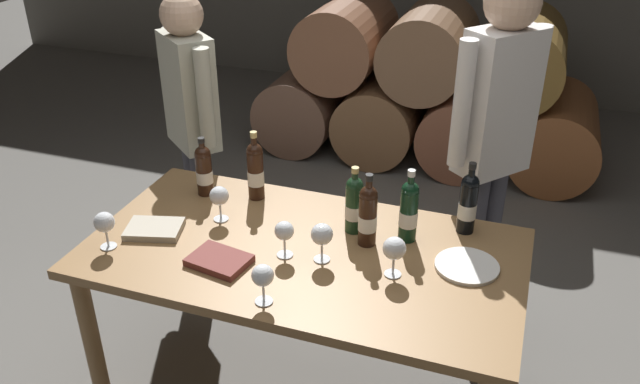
{
  "coord_description": "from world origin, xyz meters",
  "views": [
    {
      "loc": [
        0.76,
        -1.96,
        2.17
      ],
      "look_at": [
        0.0,
        0.2,
        0.91
      ],
      "focal_mm": 36.22,
      "sensor_mm": 36.0,
      "label": 1
    }
  ],
  "objects_px": {
    "wine_glass_5": "(284,232)",
    "serving_plate": "(467,266)",
    "taster_seated_left": "(192,116)",
    "wine_bottle_2": "(204,170)",
    "wine_glass_4": "(104,223)",
    "wine_glass_1": "(394,249)",
    "wine_bottle_1": "(368,215)",
    "tasting_notebook": "(154,229)",
    "wine_bottle_3": "(255,170)",
    "wine_bottle_5": "(468,203)",
    "wine_glass_2": "(322,235)",
    "wine_bottle_0": "(354,204)",
    "wine_glass_0": "(219,197)",
    "leather_ledger": "(219,260)",
    "wine_glass_3": "(263,277)",
    "dining_table": "(303,268)",
    "sommelier_presenting": "(494,131)",
    "wine_bottle_4": "(409,210)"
  },
  "relations": [
    {
      "from": "wine_bottle_5",
      "to": "wine_glass_4",
      "type": "relative_size",
      "value": 1.99
    },
    {
      "from": "wine_bottle_0",
      "to": "wine_bottle_3",
      "type": "distance_m",
      "value": 0.5
    },
    {
      "from": "wine_bottle_5",
      "to": "tasting_notebook",
      "type": "bearing_deg",
      "value": -160.3
    },
    {
      "from": "wine_bottle_3",
      "to": "wine_glass_5",
      "type": "relative_size",
      "value": 2.13
    },
    {
      "from": "wine_glass_5",
      "to": "wine_glass_1",
      "type": "bearing_deg",
      "value": 2.03
    },
    {
      "from": "wine_bottle_3",
      "to": "wine_bottle_5",
      "type": "height_order",
      "value": "wine_bottle_3"
    },
    {
      "from": "wine_bottle_0",
      "to": "wine_glass_4",
      "type": "bearing_deg",
      "value": -153.47
    },
    {
      "from": "sommelier_presenting",
      "to": "taster_seated_left",
      "type": "relative_size",
      "value": 1.11
    },
    {
      "from": "wine_bottle_4",
      "to": "wine_glass_1",
      "type": "bearing_deg",
      "value": -89.0
    },
    {
      "from": "wine_glass_0",
      "to": "wine_glass_4",
      "type": "distance_m",
      "value": 0.46
    },
    {
      "from": "wine_bottle_1",
      "to": "wine_bottle_0",
      "type": "bearing_deg",
      "value": 135.82
    },
    {
      "from": "wine_bottle_1",
      "to": "wine_glass_0",
      "type": "height_order",
      "value": "wine_bottle_1"
    },
    {
      "from": "wine_bottle_5",
      "to": "wine_glass_2",
      "type": "distance_m",
      "value": 0.62
    },
    {
      "from": "wine_bottle_5",
      "to": "wine_glass_3",
      "type": "bearing_deg",
      "value": -130.32
    },
    {
      "from": "wine_bottle_4",
      "to": "wine_bottle_5",
      "type": "bearing_deg",
      "value": 33.47
    },
    {
      "from": "wine_glass_5",
      "to": "serving_plate",
      "type": "relative_size",
      "value": 0.62
    },
    {
      "from": "serving_plate",
      "to": "taster_seated_left",
      "type": "relative_size",
      "value": 0.16
    },
    {
      "from": "wine_bottle_0",
      "to": "wine_glass_0",
      "type": "bearing_deg",
      "value": -169.48
    },
    {
      "from": "wine_bottle_2",
      "to": "wine_bottle_3",
      "type": "relative_size",
      "value": 0.86
    },
    {
      "from": "wine_glass_2",
      "to": "taster_seated_left",
      "type": "distance_m",
      "value": 1.24
    },
    {
      "from": "sommelier_presenting",
      "to": "tasting_notebook",
      "type": "bearing_deg",
      "value": -145.94
    },
    {
      "from": "dining_table",
      "to": "leather_ledger",
      "type": "bearing_deg",
      "value": -143.33
    },
    {
      "from": "wine_glass_5",
      "to": "sommelier_presenting",
      "type": "distance_m",
      "value": 1.07
    },
    {
      "from": "wine_bottle_1",
      "to": "tasting_notebook",
      "type": "bearing_deg",
      "value": -166.26
    },
    {
      "from": "dining_table",
      "to": "wine_bottle_3",
      "type": "xyz_separation_m",
      "value": [
        -0.34,
        0.32,
        0.23
      ]
    },
    {
      "from": "wine_glass_0",
      "to": "taster_seated_left",
      "type": "height_order",
      "value": "taster_seated_left"
    },
    {
      "from": "dining_table",
      "to": "sommelier_presenting",
      "type": "relative_size",
      "value": 0.99
    },
    {
      "from": "wine_bottle_3",
      "to": "leather_ledger",
      "type": "relative_size",
      "value": 1.44
    },
    {
      "from": "wine_bottle_4",
      "to": "wine_glass_0",
      "type": "bearing_deg",
      "value": -171.85
    },
    {
      "from": "wine_bottle_3",
      "to": "serving_plate",
      "type": "xyz_separation_m",
      "value": [
        0.96,
        -0.23,
        -0.13
      ]
    },
    {
      "from": "wine_bottle_1",
      "to": "wine_glass_3",
      "type": "xyz_separation_m",
      "value": [
        -0.24,
        -0.47,
        -0.02
      ]
    },
    {
      "from": "wine_bottle_2",
      "to": "wine_glass_4",
      "type": "distance_m",
      "value": 0.54
    },
    {
      "from": "wine_glass_1",
      "to": "taster_seated_left",
      "type": "xyz_separation_m",
      "value": [
        -1.25,
        0.77,
        0.05
      ]
    },
    {
      "from": "serving_plate",
      "to": "sommelier_presenting",
      "type": "xyz_separation_m",
      "value": [
        -0.0,
        0.67,
        0.28
      ]
    },
    {
      "from": "wine_bottle_2",
      "to": "sommelier_presenting",
      "type": "bearing_deg",
      "value": 21.81
    },
    {
      "from": "wine_glass_0",
      "to": "taster_seated_left",
      "type": "relative_size",
      "value": 0.1
    },
    {
      "from": "serving_plate",
      "to": "wine_glass_2",
      "type": "bearing_deg",
      "value": -166.04
    },
    {
      "from": "wine_bottle_2",
      "to": "taster_seated_left",
      "type": "xyz_separation_m",
      "value": [
        -0.3,
        0.45,
        0.04
      ]
    },
    {
      "from": "wine_glass_2",
      "to": "wine_glass_4",
      "type": "xyz_separation_m",
      "value": [
        -0.82,
        -0.19,
        -0.0
      ]
    },
    {
      "from": "dining_table",
      "to": "wine_bottle_3",
      "type": "bearing_deg",
      "value": 136.97
    },
    {
      "from": "wine_bottle_5",
      "to": "taster_seated_left",
      "type": "height_order",
      "value": "taster_seated_left"
    },
    {
      "from": "wine_bottle_2",
      "to": "taster_seated_left",
      "type": "height_order",
      "value": "taster_seated_left"
    },
    {
      "from": "wine_glass_2",
      "to": "wine_glass_5",
      "type": "distance_m",
      "value": 0.15
    },
    {
      "from": "wine_bottle_1",
      "to": "wine_glass_0",
      "type": "bearing_deg",
      "value": -177.47
    },
    {
      "from": "wine_bottle_2",
      "to": "wine_glass_0",
      "type": "distance_m",
      "value": 0.25
    },
    {
      "from": "wine_bottle_5",
      "to": "wine_glass_5",
      "type": "xyz_separation_m",
      "value": [
        -0.63,
        -0.41,
        -0.03
      ]
    },
    {
      "from": "wine_glass_1",
      "to": "wine_glass_2",
      "type": "distance_m",
      "value": 0.28
    },
    {
      "from": "dining_table",
      "to": "tasting_notebook",
      "type": "height_order",
      "value": "tasting_notebook"
    },
    {
      "from": "wine_bottle_3",
      "to": "wine_glass_1",
      "type": "distance_m",
      "value": 0.8
    },
    {
      "from": "taster_seated_left",
      "to": "wine_glass_1",
      "type": "bearing_deg",
      "value": -31.7
    }
  ]
}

